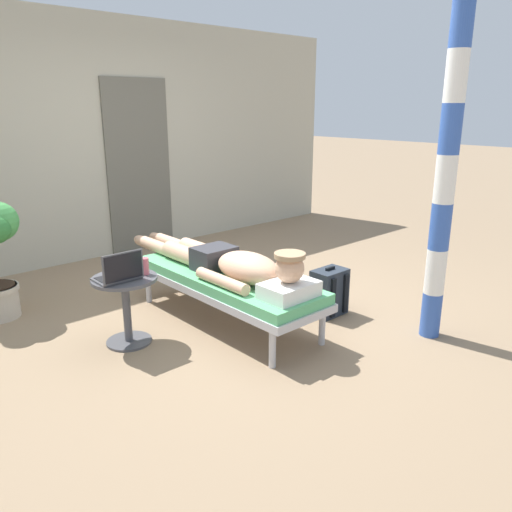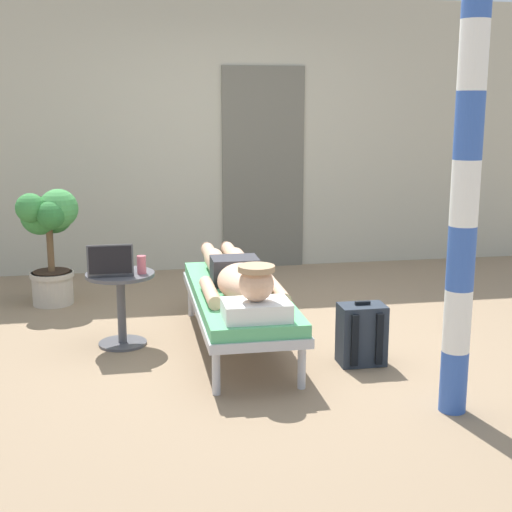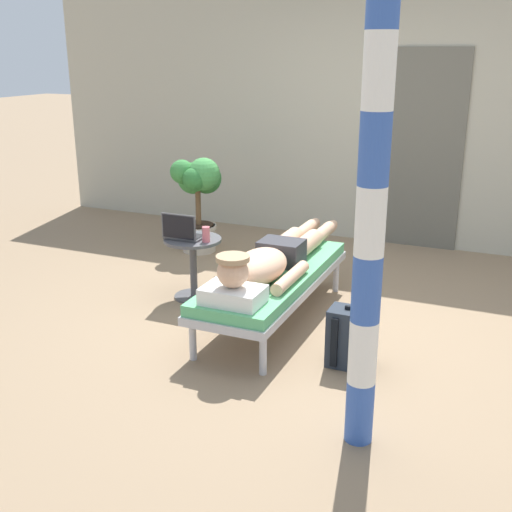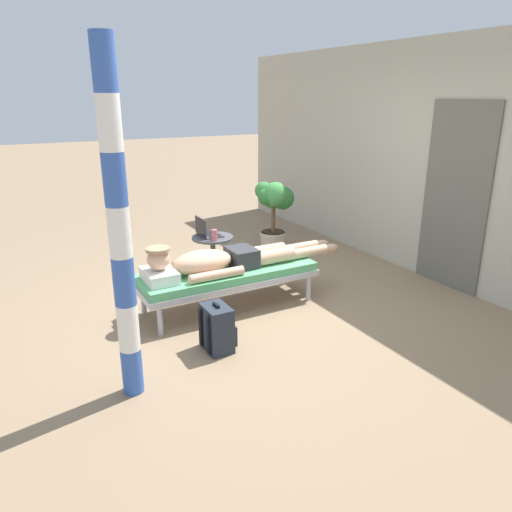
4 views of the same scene
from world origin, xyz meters
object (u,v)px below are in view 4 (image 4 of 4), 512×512
at_px(side_table, 213,250).
at_px(person_reclining, 224,260).
at_px(porch_post, 119,232).
at_px(lounge_chair, 228,275).
at_px(drink_glass, 214,235).
at_px(potted_plant, 274,206).
at_px(laptop, 206,231).
at_px(backpack, 217,328).

bearing_deg(side_table, person_reclining, -16.21).
xyz_separation_m(side_table, porch_post, (1.82, -1.46, 0.87)).
bearing_deg(lounge_chair, drink_glass, 167.15).
bearing_deg(lounge_chair, potted_plant, 135.32).
relative_size(laptop, drink_glass, 2.47).
distance_m(person_reclining, porch_post, 1.74).
height_order(drink_glass, backpack, drink_glass).
bearing_deg(lounge_chair, side_table, 166.66).
height_order(lounge_chair, potted_plant, potted_plant).
bearing_deg(side_table, drink_glass, -15.43).
xyz_separation_m(backpack, potted_plant, (-2.13, 1.84, 0.44)).
bearing_deg(porch_post, person_reclining, 129.49).
bearing_deg(backpack, potted_plant, 139.24).
bearing_deg(side_table, porch_post, -38.84).
distance_m(person_reclining, backpack, 0.92).
bearing_deg(side_table, laptop, -139.48).
distance_m(person_reclining, laptop, 0.88).
distance_m(side_table, backpack, 1.69).
bearing_deg(lounge_chair, person_reclining, -90.00).
distance_m(lounge_chair, person_reclining, 0.18).
bearing_deg(laptop, person_reclining, -11.92).
bearing_deg(person_reclining, porch_post, -50.51).
distance_m(backpack, potted_plant, 2.85).
relative_size(drink_glass, backpack, 0.30).
xyz_separation_m(lounge_chair, person_reclining, (-0.00, -0.04, 0.17)).
bearing_deg(potted_plant, person_reclining, -45.56).
distance_m(drink_glass, backpack, 1.58).
bearing_deg(potted_plant, laptop, -67.01).
xyz_separation_m(lounge_chair, backpack, (0.74, -0.47, -0.15)).
bearing_deg(backpack, lounge_chair, 147.95).
xyz_separation_m(drink_glass, porch_post, (1.67, -1.42, 0.64)).
bearing_deg(person_reclining, potted_plant, 134.44).
distance_m(laptop, porch_post, 2.43).
relative_size(potted_plant, porch_post, 0.40).
distance_m(laptop, backpack, 1.76).
relative_size(backpack, porch_post, 0.17).
bearing_deg(side_table, backpack, -22.99).
relative_size(lounge_chair, laptop, 5.90).
xyz_separation_m(lounge_chair, side_table, (-0.80, 0.19, 0.01)).
xyz_separation_m(laptop, porch_post, (1.88, -1.41, 0.64)).
xyz_separation_m(person_reclining, porch_post, (1.01, -1.23, 0.70)).
bearing_deg(porch_post, lounge_chair, 128.53).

